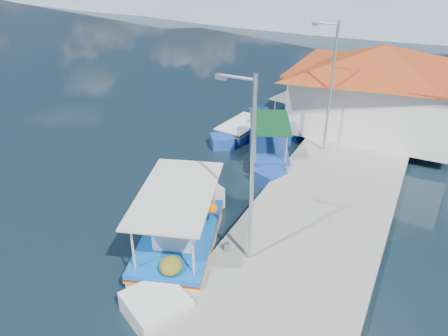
% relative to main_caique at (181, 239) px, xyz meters
% --- Properties ---
extents(ground, '(160.00, 160.00, 0.00)m').
position_rel_main_caique_xyz_m(ground, '(-2.13, -1.86, -0.51)').
color(ground, black).
rests_on(ground, ground).
extents(quay, '(5.00, 44.00, 0.50)m').
position_rel_main_caique_xyz_m(quay, '(3.77, 4.14, -0.26)').
color(quay, gray).
rests_on(quay, ground).
extents(bollards, '(0.20, 17.20, 0.30)m').
position_rel_main_caique_xyz_m(bollards, '(1.67, 3.39, 0.14)').
color(bollards, '#A5A8AD').
rests_on(bollards, quay).
extents(main_caique, '(3.99, 7.68, 2.66)m').
position_rel_main_caique_xyz_m(main_caique, '(0.00, 0.00, 0.00)').
color(main_caique, silver).
rests_on(main_caique, ground).
extents(caique_green_canopy, '(3.33, 5.48, 2.24)m').
position_rel_main_caique_xyz_m(caique_green_canopy, '(0.17, 7.84, -0.18)').
color(caique_green_canopy, '#19409A').
rests_on(caique_green_canopy, ground).
extents(caique_blue_hull, '(2.08, 5.49, 0.98)m').
position_rel_main_caique_xyz_m(caique_blue_hull, '(-2.34, 10.19, -0.25)').
color(caique_blue_hull, '#19409A').
rests_on(caique_blue_hull, ground).
extents(caique_far, '(2.94, 6.28, 2.27)m').
position_rel_main_caique_xyz_m(caique_far, '(0.27, 12.31, -0.09)').
color(caique_far, '#19409A').
rests_on(caique_far, ground).
extents(harbor_building, '(10.49, 10.49, 4.40)m').
position_rel_main_caique_xyz_m(harbor_building, '(4.07, 13.14, 2.26)').
color(harbor_building, silver).
rests_on(harbor_building, quay).
extents(lamp_post_near, '(1.21, 0.14, 6.00)m').
position_rel_main_caique_xyz_m(lamp_post_near, '(2.38, 0.14, 3.34)').
color(lamp_post_near, '#A5A8AD').
rests_on(lamp_post_near, quay).
extents(lamp_post_far, '(1.21, 0.14, 6.00)m').
position_rel_main_caique_xyz_m(lamp_post_far, '(2.38, 9.14, 3.34)').
color(lamp_post_far, '#A5A8AD').
rests_on(lamp_post_far, quay).
extents(mountain_ridge, '(171.40, 96.00, 5.50)m').
position_rel_main_caique_xyz_m(mountain_ridge, '(4.41, 54.14, 1.53)').
color(mountain_ridge, gray).
rests_on(mountain_ridge, ground).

